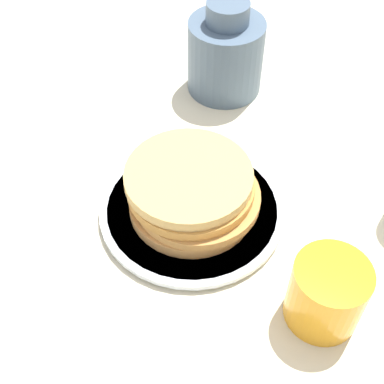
% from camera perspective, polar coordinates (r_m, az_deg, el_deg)
% --- Properties ---
extents(ground_plane, '(4.00, 4.00, 0.00)m').
position_cam_1_polar(ground_plane, '(0.68, -2.39, -1.37)').
color(ground_plane, beige).
extents(plate, '(0.23, 0.23, 0.01)m').
position_cam_1_polar(plate, '(0.67, -0.00, -1.85)').
color(plate, silver).
rests_on(plate, ground_plane).
extents(pancake_stack, '(0.16, 0.17, 0.06)m').
position_cam_1_polar(pancake_stack, '(0.65, -0.02, 0.12)').
color(pancake_stack, '#C28849').
rests_on(pancake_stack, plate).
extents(juice_glass, '(0.08, 0.08, 0.08)m').
position_cam_1_polar(juice_glass, '(0.58, 14.17, -10.47)').
color(juice_glass, orange).
rests_on(juice_glass, ground_plane).
extents(cream_jug, '(0.11, 0.11, 0.14)m').
position_cam_1_polar(cream_jug, '(0.82, 3.60, 14.55)').
color(cream_jug, '#4C6075').
rests_on(cream_jug, ground_plane).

